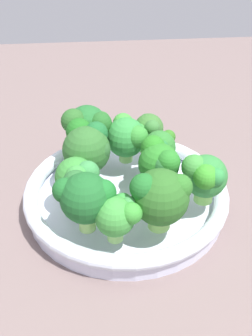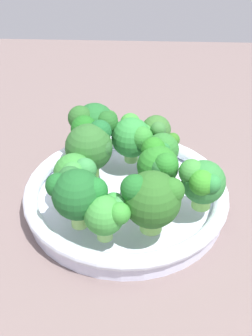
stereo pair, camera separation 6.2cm
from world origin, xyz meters
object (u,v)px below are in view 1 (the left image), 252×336
at_px(broccoli_floret_8, 205,176).
at_px(bowl, 126,196).
at_px(broccoli_floret_1, 159,148).
at_px(broccoli_floret_2, 87,147).
at_px(broccoli_floret_3, 149,130).
at_px(broccoli_floret_6, 128,136).
at_px(broccoli_floret_0, 160,196).
at_px(broccoli_floret_7, 88,126).
at_px(broccoli_floret_10, 119,215).
at_px(broccoli_floret_4, 160,163).
at_px(broccoli_floret_9, 77,177).
at_px(broccoli_floret_5, 85,196).

bearing_deg(broccoli_floret_8, bowl, 157.28).
distance_m(broccoli_floret_1, broccoli_floret_2, 0.10).
xyz_separation_m(broccoli_floret_3, broccoli_floret_6, (-0.03, -0.02, 0.00)).
relative_size(broccoli_floret_0, broccoli_floret_1, 1.25).
distance_m(broccoli_floret_3, broccoli_floret_7, 0.09).
height_order(broccoli_floret_1, broccoli_floret_10, broccoli_floret_1).
height_order(broccoli_floret_0, broccoli_floret_4, broccoli_floret_0).
height_order(broccoli_floret_2, broccoli_floret_10, broccoli_floret_2).
bearing_deg(broccoli_floret_2, broccoli_floret_3, 31.35).
bearing_deg(broccoli_floret_4, bowl, 158.86).
bearing_deg(broccoli_floret_3, broccoli_floret_8, -65.91).
distance_m(broccoli_floret_0, broccoli_floret_9, 0.11).
relative_size(broccoli_floret_5, broccoli_floret_10, 1.34).
xyz_separation_m(broccoli_floret_5, broccoli_floret_8, (0.15, 0.04, -0.01)).
relative_size(bowl, broccoli_floret_10, 4.78).
bearing_deg(bowl, broccoli_floret_5, -125.63).
xyz_separation_m(bowl, broccoli_floret_8, (0.09, -0.04, 0.06)).
bearing_deg(bowl, broccoli_floret_3, 64.16).
relative_size(broccoli_floret_3, broccoli_floret_4, 0.81).
bearing_deg(broccoli_floret_10, bowl, 80.42).
relative_size(broccoli_floret_9, broccoli_floret_10, 1.09).
height_order(broccoli_floret_5, broccoli_floret_9, broccoli_floret_5).
relative_size(broccoli_floret_1, broccoli_floret_3, 1.04).
distance_m(broccoli_floret_9, broccoli_floret_10, 0.09).
xyz_separation_m(broccoli_floret_4, broccoli_floret_6, (-0.03, 0.08, -0.01)).
xyz_separation_m(bowl, broccoli_floret_5, (-0.05, -0.08, 0.07)).
xyz_separation_m(bowl, broccoli_floret_7, (-0.05, 0.08, 0.07)).
relative_size(bowl, broccoli_floret_5, 3.58).
bearing_deg(broccoli_floret_2, broccoli_floret_9, -104.64).
bearing_deg(broccoli_floret_4, broccoli_floret_7, 132.62).
relative_size(bowl, broccoli_floret_1, 4.38).
xyz_separation_m(bowl, broccoli_floret_1, (0.05, 0.03, 0.06)).
bearing_deg(broccoli_floret_4, broccoli_floret_9, -175.49).
bearing_deg(broccoli_floret_5, broccoli_floret_0, -3.97).
height_order(broccoli_floret_4, broccoli_floret_8, broccoli_floret_4).
xyz_separation_m(broccoli_floret_7, broccoli_floret_10, (0.03, -0.18, -0.01)).
xyz_separation_m(broccoli_floret_2, broccoli_floret_6, (0.06, 0.03, -0.01)).
relative_size(broccoli_floret_2, broccoli_floret_7, 0.97).
bearing_deg(broccoli_floret_1, broccoli_floret_2, -179.33).
height_order(broccoli_floret_5, broccoli_floret_6, broccoli_floret_5).
distance_m(bowl, broccoli_floret_10, 0.11).
distance_m(bowl, broccoli_floret_3, 0.11).
height_order(broccoli_floret_2, broccoli_floret_3, broccoli_floret_2).
height_order(broccoli_floret_1, broccoli_floret_3, broccoli_floret_1).
xyz_separation_m(broccoli_floret_3, broccoli_floret_9, (-0.10, -0.11, 0.00)).
height_order(broccoli_floret_7, broccoli_floret_8, broccoli_floret_7).
distance_m(broccoli_floret_4, broccoli_floret_5, 0.11).
height_order(broccoli_floret_3, broccoli_floret_6, broccoli_floret_6).
relative_size(broccoli_floret_4, broccoli_floret_7, 0.94).
xyz_separation_m(broccoli_floret_9, broccoli_floret_10, (0.05, -0.07, -0.00)).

